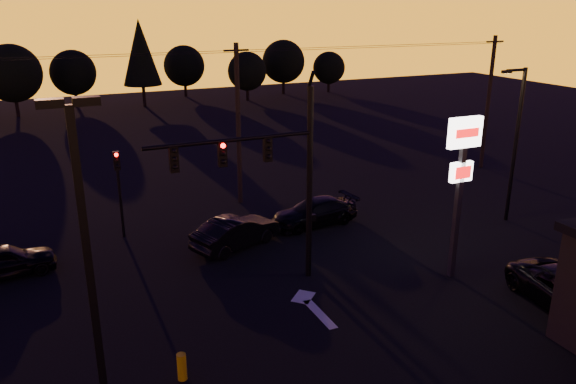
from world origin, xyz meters
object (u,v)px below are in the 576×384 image
at_px(bollard, 182,367).
at_px(secondary_signal, 119,182).
at_px(car_mid, 236,232).
at_px(streetlight, 515,139).
at_px(pylon_sign, 462,164).
at_px(traffic_signal_mast, 273,168).
at_px(suv_parked, 570,292).
at_px(car_right, 314,212).
at_px(parking_lot_light, 89,270).
at_px(car_left, 3,261).

bearing_deg(bollard, secondary_signal, 89.55).
relative_size(bollard, car_mid, 0.20).
bearing_deg(streetlight, pylon_sign, -149.92).
distance_m(traffic_signal_mast, car_mid, 5.87).
xyz_separation_m(bollard, suv_parked, (14.33, -1.83, 0.27)).
relative_size(car_mid, car_right, 0.96).
relative_size(traffic_signal_mast, car_mid, 1.91).
bearing_deg(traffic_signal_mast, bollard, -137.03).
distance_m(streetlight, car_right, 10.88).
relative_size(parking_lot_light, bollard, 10.36).
relative_size(secondary_signal, car_right, 0.93).
distance_m(parking_lot_light, streetlight, 23.05).
distance_m(parking_lot_light, car_right, 17.55).
distance_m(bollard, car_mid, 9.99).
height_order(traffic_signal_mast, car_mid, traffic_signal_mast).
bearing_deg(streetlight, parking_lot_light, -158.35).
height_order(traffic_signal_mast, suv_parked, traffic_signal_mast).
bearing_deg(traffic_signal_mast, car_mid, 92.63).
relative_size(traffic_signal_mast, parking_lot_light, 0.94).
bearing_deg(pylon_sign, car_left, 156.04).
height_order(secondary_signal, car_right, secondary_signal).
bearing_deg(secondary_signal, suv_parked, -44.46).
xyz_separation_m(traffic_signal_mast, pylon_sign, (7.10, -2.49, -0.02)).
bearing_deg(suv_parked, secondary_signal, 143.10).
relative_size(parking_lot_light, suv_parked, 1.80).
bearing_deg(pylon_sign, car_right, 109.21).
distance_m(pylon_sign, car_right, 9.11).
bearing_deg(car_mid, bollard, 128.88).
bearing_deg(suv_parked, bollard, -179.70).
relative_size(traffic_signal_mast, bollard, 9.73).
distance_m(traffic_signal_mast, secondary_signal, 9.19).
bearing_deg(car_mid, parking_lot_light, 124.62).
relative_size(traffic_signal_mast, car_right, 1.83).
height_order(secondary_signal, bollard, secondary_signal).
distance_m(secondary_signal, pylon_sign, 15.75).
xyz_separation_m(traffic_signal_mast, car_left, (-10.14, 5.16, -4.23)).
distance_m(car_mid, suv_parked, 14.24).
xyz_separation_m(traffic_signal_mast, bollard, (-5.00, -4.65, -4.50)).
height_order(car_left, car_mid, car_mid).
bearing_deg(pylon_sign, suv_parked, -60.68).
distance_m(secondary_signal, suv_parked, 20.07).
xyz_separation_m(parking_lot_light, streetlight, (21.41, 8.50, -0.85)).
bearing_deg(secondary_signal, car_mid, -35.75).
distance_m(car_right, suv_parked, 12.59).
xyz_separation_m(parking_lot_light, car_right, (11.85, 12.11, -4.59)).
relative_size(streetlight, suv_parked, 1.57).
bearing_deg(streetlight, bollard, -162.04).
relative_size(secondary_signal, suv_parked, 0.85).
distance_m(parking_lot_light, car_left, 13.27).
height_order(parking_lot_light, pylon_sign, parking_lot_light).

